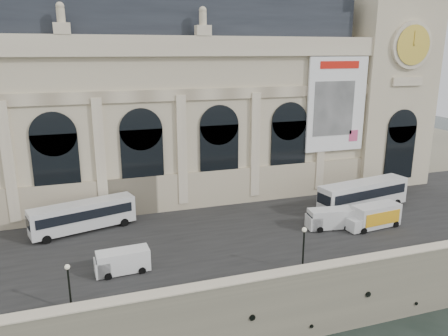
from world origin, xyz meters
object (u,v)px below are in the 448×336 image
at_px(lamp_left, 69,288).
at_px(lamp_right, 303,250).
at_px(box_truck, 373,216).
at_px(van_c, 328,219).
at_px(bus_left, 83,215).
at_px(van_b, 120,262).
at_px(bus_right, 363,194).

height_order(lamp_left, lamp_right, lamp_right).
bearing_deg(box_truck, van_c, 164.84).
bearing_deg(box_truck, bus_left, 163.44).
height_order(van_b, box_truck, box_truck).
bearing_deg(lamp_left, van_b, 49.53).
distance_m(bus_right, box_truck, 5.95).
distance_m(bus_left, lamp_left, 16.51).
distance_m(bus_right, lamp_right, 19.64).
distance_m(box_truck, lamp_left, 34.43).
relative_size(van_b, box_truck, 0.72).
distance_m(bus_right, lamp_left, 38.11).
bearing_deg(bus_left, lamp_right, -40.31).
height_order(box_truck, lamp_left, lamp_left).
xyz_separation_m(bus_left, van_c, (27.16, -8.22, -0.72)).
height_order(bus_right, lamp_left, lamp_left).
relative_size(bus_right, van_c, 2.38).
xyz_separation_m(van_c, lamp_left, (-28.48, -8.25, 0.82)).
bearing_deg(van_c, bus_left, 163.17).
distance_m(bus_left, van_b, 11.79).
relative_size(bus_left, bus_right, 0.90).
bearing_deg(van_c, lamp_left, -163.86).
bearing_deg(van_c, lamp_right, -132.99).
relative_size(bus_left, van_b, 2.34).
relative_size(van_b, lamp_left, 1.25).
xyz_separation_m(bus_left, box_truck, (32.42, -9.64, -0.55)).
height_order(van_c, lamp_left, lamp_left).
bearing_deg(van_b, van_c, 7.44).
xyz_separation_m(van_c, box_truck, (5.26, -1.42, 0.18)).
xyz_separation_m(van_b, lamp_left, (-4.34, -5.09, 0.90)).
xyz_separation_m(bus_left, lamp_right, (19.44, -16.50, 0.28)).
height_order(van_c, box_truck, box_truck).
xyz_separation_m(van_b, van_c, (24.14, 3.15, 0.08)).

